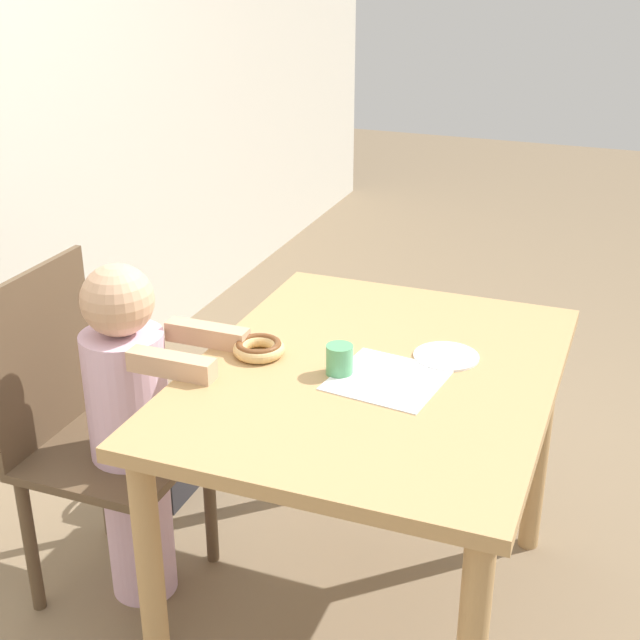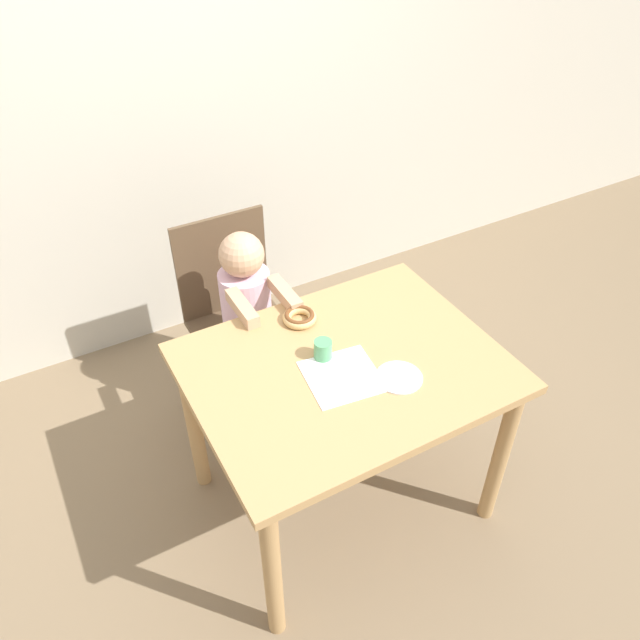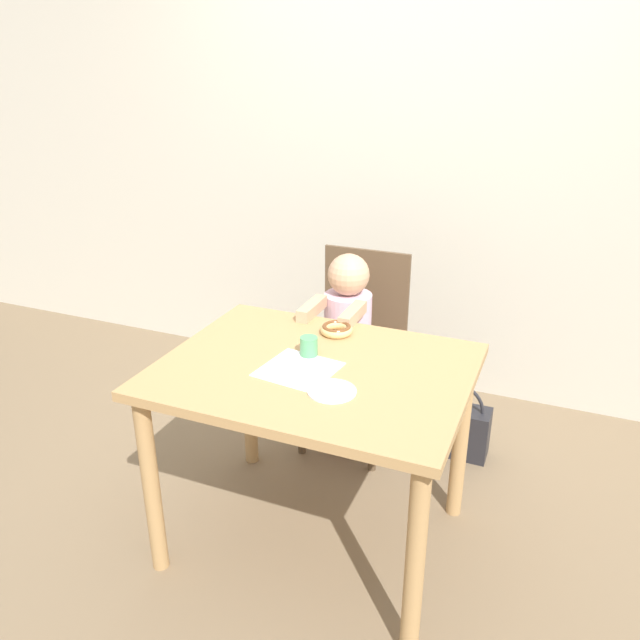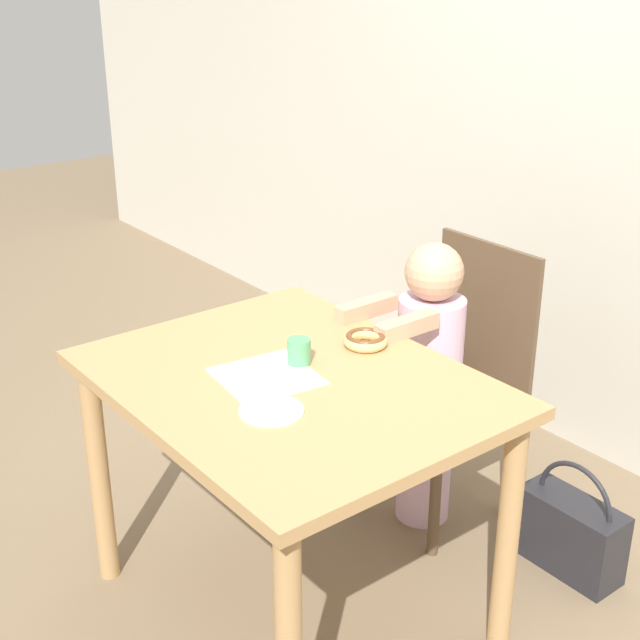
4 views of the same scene
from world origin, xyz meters
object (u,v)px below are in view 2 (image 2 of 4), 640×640
object	(u,v)px
chair	(238,318)
cup	(323,350)
handbag	(327,337)
child_figure	(249,327)
donut	(300,317)

from	to	relation	value
chair	cup	bearing A→B (deg)	-85.42
handbag	chair	bearing A→B (deg)	-175.71
handbag	child_figure	bearing A→B (deg)	-161.12
child_figure	donut	size ratio (longest dim) A/B	7.67
child_figure	handbag	bearing A→B (deg)	18.88
donut	chair	bearing A→B (deg)	99.39
chair	donut	world-z (taller)	chair
donut	cup	bearing A→B (deg)	-95.86
donut	handbag	bearing A→B (deg)	50.88
chair	cup	distance (m)	0.75
cup	donut	bearing A→B (deg)	84.14
chair	child_figure	bearing A→B (deg)	-90.00
child_figure	handbag	size ratio (longest dim) A/B	2.61
child_figure	cup	size ratio (longest dim) A/B	13.46
donut	handbag	distance (m)	0.91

